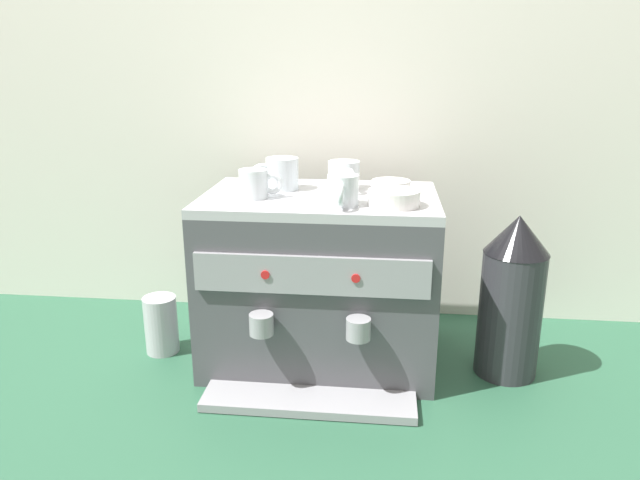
# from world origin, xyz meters

# --- Properties ---
(ground_plane) EXTENTS (4.00, 4.00, 0.00)m
(ground_plane) POSITION_xyz_m (0.00, 0.00, 0.00)
(ground_plane) COLOR #28563D
(tiled_backsplash_wall) EXTENTS (2.80, 0.03, 1.04)m
(tiled_backsplash_wall) POSITION_xyz_m (0.00, 0.33, 0.52)
(tiled_backsplash_wall) COLOR silver
(tiled_backsplash_wall) RESTS_ON ground_plane
(espresso_machine) EXTENTS (0.58, 0.49, 0.45)m
(espresso_machine) POSITION_xyz_m (0.00, -0.00, 0.22)
(espresso_machine) COLOR #4C4C51
(espresso_machine) RESTS_ON ground_plane
(ceramic_cup_0) EXTENTS (0.12, 0.09, 0.08)m
(ceramic_cup_0) POSITION_xyz_m (-0.11, 0.05, 0.49)
(ceramic_cup_0) COLOR silver
(ceramic_cup_0) RESTS_ON espresso_machine
(ceramic_cup_1) EXTENTS (0.07, 0.11, 0.07)m
(ceramic_cup_1) POSITION_xyz_m (0.06, -0.11, 0.48)
(ceramic_cup_1) COLOR silver
(ceramic_cup_1) RESTS_ON espresso_machine
(ceramic_cup_2) EXTENTS (0.11, 0.07, 0.07)m
(ceramic_cup_2) POSITION_xyz_m (-0.15, -0.06, 0.48)
(ceramic_cup_2) COLOR silver
(ceramic_cup_2) RESTS_ON espresso_machine
(ceramic_cup_3) EXTENTS (0.08, 0.12, 0.07)m
(ceramic_cup_3) POSITION_xyz_m (0.06, 0.06, 0.49)
(ceramic_cup_3) COLOR silver
(ceramic_cup_3) RESTS_ON espresso_machine
(ceramic_bowl_0) EXTENTS (0.10, 0.10, 0.03)m
(ceramic_bowl_0) POSITION_xyz_m (0.18, 0.04, 0.46)
(ceramic_bowl_0) COLOR white
(ceramic_bowl_0) RESTS_ON espresso_machine
(ceramic_bowl_1) EXTENTS (0.12, 0.12, 0.04)m
(ceramic_bowl_1) POSITION_xyz_m (0.18, -0.10, 0.47)
(ceramic_bowl_1) COLOR white
(ceramic_bowl_1) RESTS_ON espresso_machine
(coffee_grinder) EXTENTS (0.16, 0.16, 0.42)m
(coffee_grinder) POSITION_xyz_m (0.48, -0.03, 0.21)
(coffee_grinder) COLOR #333338
(coffee_grinder) RESTS_ON ground_plane
(milk_pitcher) EXTENTS (0.09, 0.09, 0.16)m
(milk_pitcher) POSITION_xyz_m (-0.43, -0.02, 0.08)
(milk_pitcher) COLOR #B7B7BC
(milk_pitcher) RESTS_ON ground_plane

